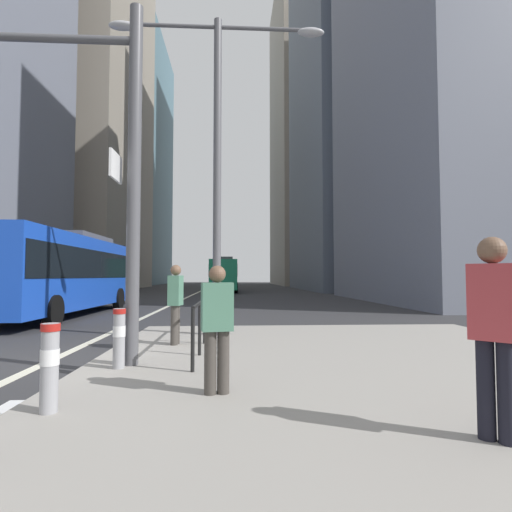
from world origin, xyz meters
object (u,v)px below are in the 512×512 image
object	(u,v)px
car_receding_near	(225,280)
street_lamp_post	(217,130)
car_oncoming_mid	(119,283)
pedestrian_waiting	(217,323)
bollard_left	(50,363)
pedestrian_far	(176,300)
pedestrian_walking	(494,326)
bollard_right	(119,335)
city_bus_blue_oncoming	(63,270)
city_bus_red_receding	(223,274)

from	to	relation	value
car_receding_near	street_lamp_post	bearing A→B (deg)	-89.14
car_oncoming_mid	car_receding_near	xyz separation A→B (m)	(9.05, 26.73, -0.00)
car_oncoming_mid	car_receding_near	bearing A→B (deg)	71.31
car_oncoming_mid	pedestrian_waiting	xyz separation A→B (m)	(10.06, -31.95, 0.02)
bollard_left	pedestrian_far	bearing A→B (deg)	80.24
pedestrian_walking	pedestrian_far	world-z (taller)	pedestrian_walking
bollard_right	pedestrian_walking	bearing A→B (deg)	-36.48
car_oncoming_mid	bollard_left	distance (m)	33.58
city_bus_blue_oncoming	pedestrian_far	world-z (taller)	city_bus_blue_oncoming
car_receding_near	bollard_left	world-z (taller)	car_receding_near
car_oncoming_mid	pedestrian_walking	world-z (taller)	car_oncoming_mid
car_receding_near	pedestrian_walking	size ratio (longest dim) A/B	2.32
city_bus_red_receding	bollard_left	distance (m)	36.59
street_lamp_post	pedestrian_far	bearing A→B (deg)	-120.38
city_bus_red_receding	car_oncoming_mid	world-z (taller)	city_bus_red_receding
pedestrian_waiting	pedestrian_walking	xyz separation A→B (m)	(2.50, -1.56, 0.14)
pedestrian_walking	city_bus_red_receding	bearing A→B (deg)	94.97
pedestrian_waiting	pedestrian_walking	size ratio (longest dim) A/B	0.88
car_receding_near	car_oncoming_mid	bearing A→B (deg)	-108.69
city_bus_red_receding	street_lamp_post	world-z (taller)	street_lamp_post
car_receding_near	pedestrian_walking	distance (m)	60.35
pedestrian_far	pedestrian_waiting	bearing A→B (deg)	-74.31
car_oncoming_mid	bollard_right	xyz separation A→B (m)	(8.48, -30.50, -0.33)
pedestrian_far	car_oncoming_mid	bearing A→B (deg)	107.70
car_oncoming_mid	pedestrian_waiting	size ratio (longest dim) A/B	2.76
car_oncoming_mid	bollard_right	bearing A→B (deg)	-74.47
bollard_left	pedestrian_waiting	size ratio (longest dim) A/B	0.60
street_lamp_post	city_bus_red_receding	bearing A→B (deg)	91.04
pedestrian_waiting	pedestrian_walking	world-z (taller)	pedestrian_walking
city_bus_blue_oncoming	bollard_left	bearing A→B (deg)	-68.14
bollard_right	pedestrian_waiting	world-z (taller)	pedestrian_waiting
car_oncoming_mid	street_lamp_post	distance (m)	29.00
city_bus_blue_oncoming	city_bus_red_receding	world-z (taller)	same
city_bus_blue_oncoming	pedestrian_waiting	size ratio (longest dim) A/B	6.92
car_receding_near	pedestrian_far	xyz separation A→B (m)	(-0.00, -55.06, 0.09)
city_bus_blue_oncoming	bollard_left	distance (m)	13.05
pedestrian_walking	bollard_right	bearing A→B (deg)	143.52
bollard_left	bollard_right	world-z (taller)	bollard_left
pedestrian_waiting	street_lamp_post	bearing A→B (deg)	92.35
car_oncoming_mid	pedestrian_far	bearing A→B (deg)	-72.30
city_bus_red_receding	pedestrian_walking	bearing A→B (deg)	-85.03
car_oncoming_mid	bollard_right	distance (m)	31.65
city_bus_red_receding	bollard_right	xyz separation A→B (m)	(-0.81, -34.52, -1.17)
car_oncoming_mid	car_receding_near	world-z (taller)	same
street_lamp_post	pedestrian_walking	xyz separation A→B (m)	(2.70, -6.57, -4.13)
street_lamp_post	pedestrian_far	distance (m)	4.50
street_lamp_post	pedestrian_walking	bearing A→B (deg)	-67.66
city_bus_blue_oncoming	bollard_right	distance (m)	11.27
city_bus_blue_oncoming	city_bus_red_receding	bearing A→B (deg)	76.64
city_bus_red_receding	pedestrian_far	world-z (taller)	city_bus_red_receding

